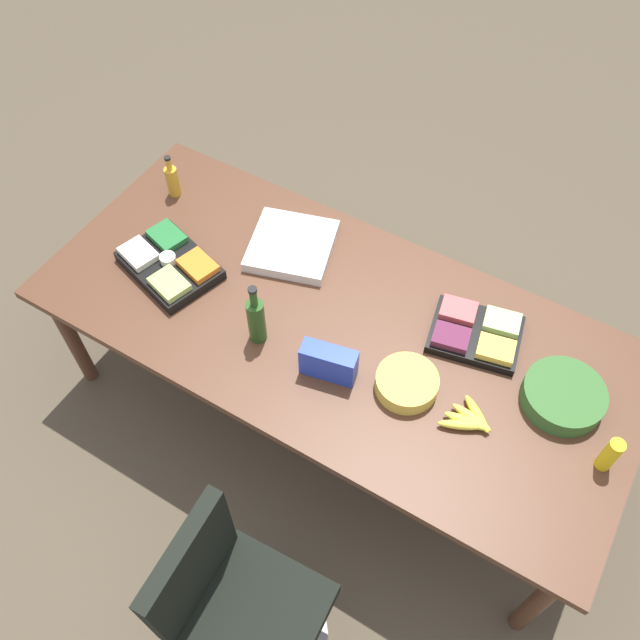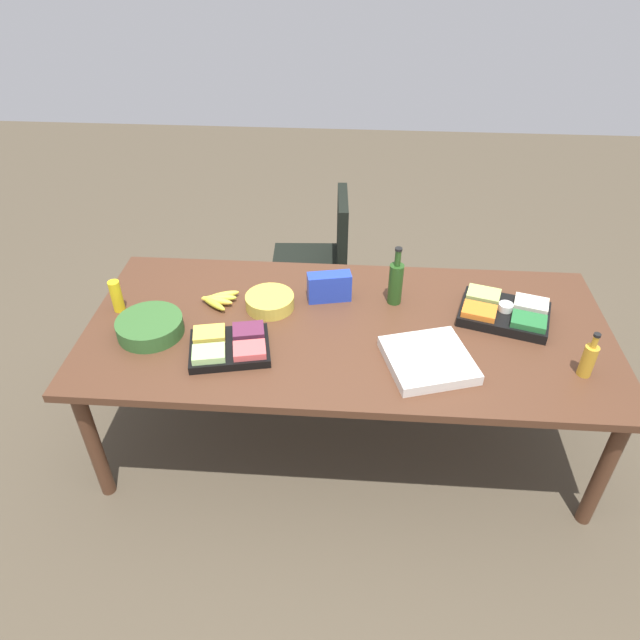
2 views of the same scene
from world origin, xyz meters
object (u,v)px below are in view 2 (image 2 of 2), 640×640
dressing_bottle (588,359)px  mustard_bottle (117,296)px  salad_bowl (150,327)px  chip_bag_blue (329,287)px  pizza_box (428,360)px  wine_bottle (396,282)px  conference_table (347,336)px  veggie_tray (504,312)px  chip_bowl (270,302)px  banana_bunch (218,299)px  office_chair (316,274)px  fruit_platter (230,346)px

dressing_bottle → mustard_bottle: 2.21m
salad_bowl → chip_bag_blue: (0.83, 0.34, 0.03)m
dressing_bottle → salad_bowl: bearing=175.7°
pizza_box → wine_bottle: bearing=89.3°
conference_table → dressing_bottle: (1.04, -0.27, 0.15)m
veggie_tray → pizza_box: 0.54m
wine_bottle → mustard_bottle: bearing=-173.0°
chip_bowl → veggie_tray: bearing=-0.5°
chip_bowl → pizza_box: (0.76, -0.38, -0.01)m
conference_table → pizza_box: 0.45m
chip_bag_blue → pizza_box: chip_bag_blue is taller
veggie_tray → chip_bag_blue: bearing=173.2°
wine_bottle → banana_bunch: 0.90m
chip_bag_blue → pizza_box: size_ratio=0.61×
office_chair → salad_bowl: 1.46m
chip_bowl → mustard_bottle: mustard_bottle is taller
wine_bottle → pizza_box: (0.14, -0.47, -0.10)m
wine_bottle → veggie_tray: size_ratio=0.65×
chip_bowl → chip_bag_blue: chip_bag_blue is taller
wine_bottle → banana_bunch: wine_bottle is taller
fruit_platter → chip_bowl: bearing=69.2°
office_chair → dressing_bottle: size_ratio=4.06×
fruit_platter → dressing_bottle: bearing=-1.5°
conference_table → fruit_platter: size_ratio=6.18×
mustard_bottle → chip_bag_blue: (1.04, 0.17, -0.01)m
office_chair → wine_bottle: (0.47, -0.86, 0.52)m
conference_table → wine_bottle: 0.37m
office_chair → chip_bag_blue: size_ratio=4.14×
office_chair → fruit_platter: 1.41m
salad_bowl → mustard_bottle: bearing=141.0°
chip_bag_blue → fruit_platter: bearing=-133.5°
office_chair → pizza_box: size_ratio=2.53×
chip_bowl → mustard_bottle: 0.76m
conference_table → salad_bowl: (-0.93, -0.12, 0.10)m
pizza_box → banana_bunch: 1.10m
banana_bunch → fruit_platter: (0.13, -0.37, 0.01)m
veggie_tray → chip_bowl: bearing=179.5°
wine_bottle → conference_table: bearing=-135.8°
conference_table → pizza_box: pizza_box is taller
salad_bowl → chip_bowl: 0.59m
veggie_tray → chip_bag_blue: chip_bag_blue is taller
mustard_bottle → dressing_bottle: bearing=-8.4°
chip_bag_blue → banana_bunch: (-0.56, -0.08, -0.05)m
mustard_bottle → veggie_tray: 1.91m
banana_bunch → fruit_platter: fruit_platter is taller
salad_bowl → wine_bottle: bearing=16.4°
chip_bag_blue → office_chair: bearing=98.7°
mustard_bottle → veggie_tray: bearing=2.0°
office_chair → wine_bottle: bearing=-61.7°
office_chair → dressing_bottle: dressing_bottle is taller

